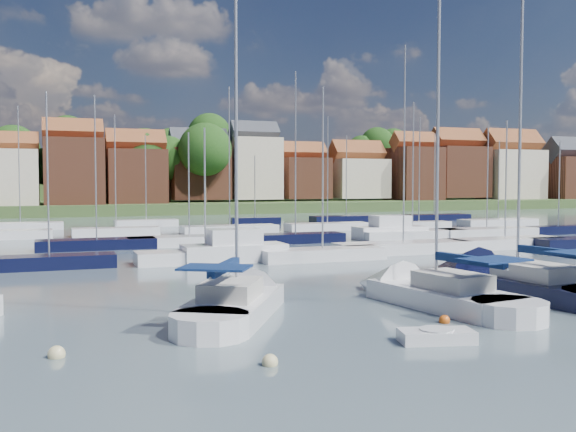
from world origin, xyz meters
name	(u,v)px	position (x,y,z in m)	size (l,w,h in m)	color
ground	(232,236)	(0.00, 40.00, 0.00)	(260.00, 260.00, 0.00)	#404E56
sailboat_left	(241,303)	(-9.54, 3.66, 0.36)	(7.85, 10.77, 14.70)	silver
sailboat_centre	(423,294)	(-1.28, 2.80, 0.36)	(4.78, 11.56, 15.27)	silver
sailboat_navy	(498,282)	(4.24, 4.58, 0.35)	(5.00, 13.71, 18.47)	black
tender	(436,336)	(-4.82, -3.66, 0.21)	(2.70, 1.73, 0.54)	silver
buoy_a	(57,357)	(-16.86, -1.21, 0.00)	(0.54, 0.54, 0.54)	beige
buoy_b	(270,365)	(-10.96, -4.29, 0.00)	(0.49, 0.49, 0.49)	beige
buoy_c	(444,323)	(-2.84, -1.20, 0.00)	(0.42, 0.42, 0.42)	#D85914
buoy_e	(445,284)	(2.63, 6.82, 0.00)	(0.50, 0.50, 0.50)	#D85914
marina_field	(265,235)	(1.91, 35.15, 0.43)	(79.62, 41.41, 15.93)	silver
far_shore_town	(137,186)	(2.23, 132.67, 4.61)	(212.46, 90.00, 22.27)	#3C542A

